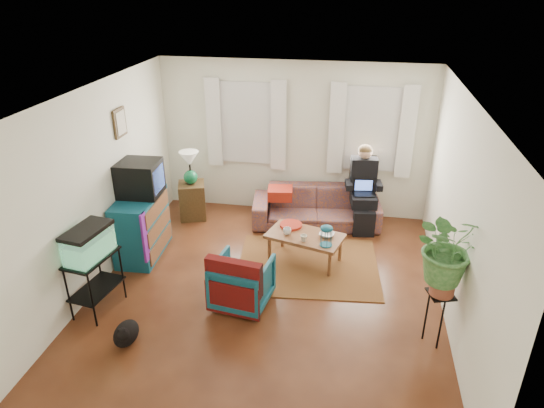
% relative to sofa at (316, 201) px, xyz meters
% --- Properties ---
extents(floor, '(4.50, 5.00, 0.01)m').
position_rel_sofa_xyz_m(floor, '(-0.45, -2.05, -0.41)').
color(floor, '#4F2B14').
rests_on(floor, ground).
extents(ceiling, '(4.50, 5.00, 0.01)m').
position_rel_sofa_xyz_m(ceiling, '(-0.45, -2.05, 2.19)').
color(ceiling, white).
rests_on(ceiling, wall_back).
extents(wall_back, '(4.50, 0.01, 2.60)m').
position_rel_sofa_xyz_m(wall_back, '(-0.45, 0.45, 0.89)').
color(wall_back, silver).
rests_on(wall_back, floor).
extents(wall_front, '(4.50, 0.01, 2.60)m').
position_rel_sofa_xyz_m(wall_front, '(-0.45, -4.55, 0.89)').
color(wall_front, silver).
rests_on(wall_front, floor).
extents(wall_left, '(0.01, 5.00, 2.60)m').
position_rel_sofa_xyz_m(wall_left, '(-2.70, -2.05, 0.89)').
color(wall_left, silver).
rests_on(wall_left, floor).
extents(wall_right, '(0.01, 5.00, 2.60)m').
position_rel_sofa_xyz_m(wall_right, '(1.80, -2.05, 0.89)').
color(wall_right, silver).
rests_on(wall_right, floor).
extents(window_left, '(1.08, 0.04, 1.38)m').
position_rel_sofa_xyz_m(window_left, '(-1.25, 0.43, 1.14)').
color(window_left, white).
rests_on(window_left, wall_back).
extents(window_right, '(1.08, 0.04, 1.38)m').
position_rel_sofa_xyz_m(window_right, '(0.80, 0.43, 1.14)').
color(window_right, white).
rests_on(window_right, wall_back).
extents(curtains_left, '(1.36, 0.06, 1.50)m').
position_rel_sofa_xyz_m(curtains_left, '(-1.25, 0.35, 1.14)').
color(curtains_left, white).
rests_on(curtains_left, wall_back).
extents(curtains_right, '(1.36, 0.06, 1.50)m').
position_rel_sofa_xyz_m(curtains_right, '(0.80, 0.35, 1.14)').
color(curtains_right, white).
rests_on(curtains_right, wall_back).
extents(picture_frame, '(0.04, 0.32, 0.40)m').
position_rel_sofa_xyz_m(picture_frame, '(-2.67, -1.20, 1.54)').
color(picture_frame, '#3D2616').
rests_on(picture_frame, wall_left).
extents(area_rug, '(2.14, 1.78, 0.01)m').
position_rel_sofa_xyz_m(area_rug, '(0.02, -1.34, -0.40)').
color(area_rug, brown).
rests_on(area_rug, floor).
extents(sofa, '(2.17, 1.09, 0.81)m').
position_rel_sofa_xyz_m(sofa, '(0.00, 0.00, 0.00)').
color(sofa, brown).
rests_on(sofa, floor).
extents(seated_person, '(0.60, 0.70, 1.24)m').
position_rel_sofa_xyz_m(seated_person, '(0.74, 0.10, 0.21)').
color(seated_person, black).
rests_on(seated_person, sofa).
extents(side_table, '(0.54, 0.54, 0.63)m').
position_rel_sofa_xyz_m(side_table, '(-2.10, -0.14, -0.09)').
color(side_table, '#3E2217').
rests_on(side_table, floor).
extents(table_lamp, '(0.41, 0.41, 0.57)m').
position_rel_sofa_xyz_m(table_lamp, '(-2.10, -0.14, 0.49)').
color(table_lamp, white).
rests_on(table_lamp, side_table).
extents(dresser, '(0.58, 1.07, 0.94)m').
position_rel_sofa_xyz_m(dresser, '(-2.44, -1.43, 0.06)').
color(dresser, '#126A6E').
rests_on(dresser, floor).
extents(crt_tv, '(0.60, 0.55, 0.50)m').
position_rel_sofa_xyz_m(crt_tv, '(-2.43, -1.32, 0.78)').
color(crt_tv, black).
rests_on(crt_tv, dresser).
extents(aquarium_stand, '(0.48, 0.73, 0.76)m').
position_rel_sofa_xyz_m(aquarium_stand, '(-2.45, -2.77, -0.03)').
color(aquarium_stand, black).
rests_on(aquarium_stand, floor).
extents(aquarium, '(0.43, 0.66, 0.40)m').
position_rel_sofa_xyz_m(aquarium, '(-2.45, -2.77, 0.55)').
color(aquarium, '#7FD899').
rests_on(aquarium, aquarium_stand).
extents(black_cat, '(0.36, 0.45, 0.34)m').
position_rel_sofa_xyz_m(black_cat, '(-1.84, -3.31, -0.24)').
color(black_cat, black).
rests_on(black_cat, floor).
extents(armchair, '(0.76, 0.73, 0.70)m').
position_rel_sofa_xyz_m(armchair, '(-0.71, -2.34, -0.06)').
color(armchair, navy).
rests_on(armchair, floor).
extents(serape_throw, '(0.72, 0.26, 0.57)m').
position_rel_sofa_xyz_m(serape_throw, '(-0.75, -2.61, 0.09)').
color(serape_throw, '#9E0A0A').
rests_on(serape_throw, armchair).
extents(coffee_table, '(1.18, 0.85, 0.44)m').
position_rel_sofa_xyz_m(coffee_table, '(-0.05, -1.22, -0.19)').
color(coffee_table, brown).
rests_on(coffee_table, floor).
extents(cup_a, '(0.15, 0.15, 0.09)m').
position_rel_sofa_xyz_m(cup_a, '(-0.30, -1.24, 0.08)').
color(cup_a, white).
rests_on(cup_a, coffee_table).
extents(cup_b, '(0.12, 0.12, 0.09)m').
position_rel_sofa_xyz_m(cup_b, '(-0.05, -1.40, 0.08)').
color(cup_b, beige).
rests_on(cup_b, coffee_table).
extents(bowl, '(0.26, 0.26, 0.05)m').
position_rel_sofa_xyz_m(bowl, '(0.26, -1.20, 0.06)').
color(bowl, white).
rests_on(bowl, coffee_table).
extents(snack_tray, '(0.41, 0.41, 0.04)m').
position_rel_sofa_xyz_m(snack_tray, '(-0.28, -1.00, 0.05)').
color(snack_tray, '#B21414').
rests_on(snack_tray, coffee_table).
extents(birdcage, '(0.22, 0.22, 0.31)m').
position_rel_sofa_xyz_m(birdcage, '(0.27, -1.46, 0.19)').
color(birdcage, '#115B6B').
rests_on(birdcage, coffee_table).
extents(plant_stand, '(0.35, 0.35, 0.67)m').
position_rel_sofa_xyz_m(plant_stand, '(1.61, -2.66, -0.07)').
color(plant_stand, black).
rests_on(plant_stand, floor).
extents(potted_plant, '(0.92, 0.85, 0.85)m').
position_rel_sofa_xyz_m(potted_plant, '(1.61, -2.66, 0.72)').
color(potted_plant, '#599947').
rests_on(potted_plant, plant_stand).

